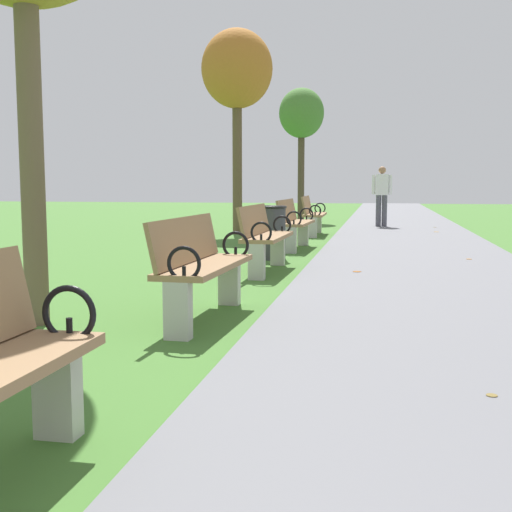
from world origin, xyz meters
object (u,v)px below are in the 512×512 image
park_bench_3 (201,265)px  tree_5 (301,115)px  trash_bin (272,232)px  park_bench_5 (294,222)px  park_bench_4 (264,236)px  park_bench_6 (313,214)px  tree_4 (237,72)px  pedestrian_walking (382,193)px

park_bench_3 → tree_5: (-0.96, 15.15, 2.80)m
tree_5 → trash_bin: tree_5 is taller
park_bench_5 → park_bench_4: bearing=-90.0°
park_bench_6 → trash_bin: park_bench_6 is taller
park_bench_5 → park_bench_6: bearing=90.0°
park_bench_4 → park_bench_5: (0.00, 3.10, 0.00)m
park_bench_4 → tree_5: 12.36m
park_bench_3 → park_bench_4: 3.15m
trash_bin → park_bench_3: bearing=-88.2°
park_bench_3 → tree_4: size_ratio=0.34×
tree_5 → trash_bin: 10.93m
park_bench_5 → tree_4: size_ratio=0.34×
tree_4 → pedestrian_walking: tree_4 is taller
park_bench_6 → tree_4: tree_4 is taller
park_bench_3 → park_bench_5: 6.26m
park_bench_6 → trash_bin: (-0.15, -4.86, -0.06)m
tree_4 → park_bench_3: bearing=-79.4°
park_bench_4 → park_bench_5: same height
tree_5 → trash_bin: bearing=-85.6°
park_bench_5 → tree_4: (-1.85, 3.60, 3.30)m
park_bench_5 → tree_5: size_ratio=0.39×
pedestrian_walking → trash_bin: bearing=-102.0°
park_bench_6 → pedestrian_walking: size_ratio=0.99×
tree_5 → park_bench_4: bearing=-85.4°
park_bench_5 → tree_5: tree_5 is taller
park_bench_5 → park_bench_6: size_ratio=1.00×
park_bench_5 → trash_bin: 1.63m
tree_5 → trash_bin: (0.81, -10.52, -2.87)m
tree_5 → pedestrian_walking: (2.51, -2.55, -2.36)m
park_bench_3 → park_bench_6: 9.50m
tree_4 → trash_bin: size_ratio=5.69×
park_bench_4 → tree_5: size_ratio=0.39×
park_bench_4 → park_bench_5: size_ratio=1.00×
tree_5 → park_bench_3: bearing=-86.4°
park_bench_3 → park_bench_5: (-0.00, 6.26, 0.00)m
park_bench_3 → trash_bin: bearing=91.8°
tree_5 → pedestrian_walking: size_ratio=2.55×
park_bench_5 → tree_5: 9.37m
tree_4 → pedestrian_walking: 5.22m
park_bench_4 → park_bench_6: bearing=90.0°
park_bench_3 → tree_5: size_ratio=0.39×
park_bench_3 → park_bench_4: same height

